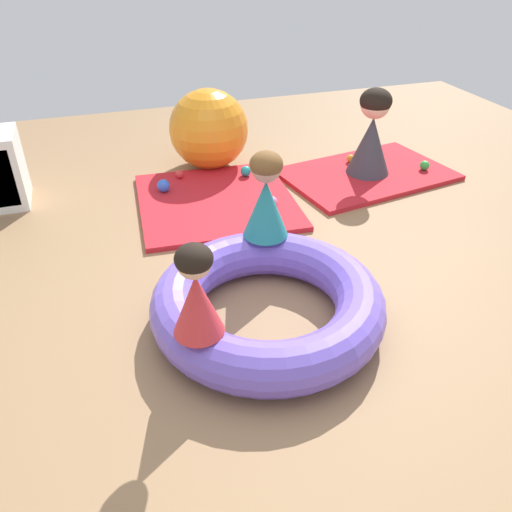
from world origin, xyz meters
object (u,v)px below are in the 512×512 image
Objects in this scene: inflatable_cushion at (268,303)px; child_in_teal at (266,196)px; adult_seated at (372,133)px; play_ball_blue at (164,186)px; play_ball_teal at (246,171)px; child_in_red at (196,292)px; play_ball_orange at (351,159)px; exercise_ball_large at (209,129)px; play_ball_red at (179,174)px; play_ball_pink at (271,203)px; play_ball_green at (425,165)px.

inflatable_cushion is 0.63m from child_in_teal.
inflatable_cushion is 2.15m from adult_seated.
play_ball_blue is 1.17× the size of play_ball_teal.
child_in_red reaches higher than play_ball_orange.
play_ball_teal is at bearing -51.66° from adult_seated.
child_in_red is 2.29m from play_ball_teal.
play_ball_orange is 1.29m from exercise_ball_large.
child_in_red reaches higher than play_ball_teal.
child_in_red is 4.54× the size of play_ball_blue.
exercise_ball_large reaches higher than play_ball_teal.
child_in_teal is 1.56m from play_ball_red.
play_ball_teal is at bearing -29.71° from child_in_red.
play_ball_pink is (0.29, 0.70, -0.43)m from child_in_teal.
play_ball_orange is at bearing 146.57° from play_ball_green.
child_in_teal is 6.02× the size of play_ball_teal.
play_ball_blue is at bearing -127.72° from play_ball_red.
child_in_teal is at bearing 2.10° from adult_seated.
play_ball_red is 0.97× the size of play_ball_orange.
child_in_teal reaches higher than play_ball_blue.
play_ball_teal is at bearing 89.85° from play_ball_pink.
adult_seated is at bearing -81.13° from play_ball_orange.
play_ball_red is at bearing -107.00° from child_in_teal.
inflatable_cushion is 1.87m from play_ball_teal.
play_ball_teal reaches higher than play_ball_orange.
child_in_teal is 6.47× the size of play_ball_green.
play_ball_green is at bearing -61.35° from child_in_red.
adult_seated is 1.64m from play_ball_red.
child_in_red is 4.34× the size of play_ball_pink.
inflatable_cushion is 1.95m from play_ball_red.
inflatable_cushion reaches higher than play_ball_green.
play_ball_blue reaches higher than play_ball_green.
inflatable_cushion reaches higher than play_ball_pink.
play_ball_pink reaches higher than play_ball_green.
play_ball_orange is at bearing -18.46° from exercise_ball_large.
play_ball_orange is (1.85, 2.06, -0.42)m from child_in_red.
play_ball_red is at bearing -142.43° from exercise_ball_large.
child_in_teal is 0.87m from play_ball_pink.
child_in_red is 5.30× the size of play_ball_teal.
play_ball_blue is at bearing -11.44° from child_in_red.
play_ball_green is at bearing -7.10° from play_ball_blue.
play_ball_teal is at bearing 7.01° from play_ball_blue.
inflatable_cushion is 1.25m from play_ball_pink.
child_in_teal is at bearing -45.24° from child_in_red.
play_ball_teal is (0.44, 1.82, -0.05)m from inflatable_cushion.
play_ball_orange is at bearing 51.77° from inflatable_cushion.
child_in_red is 2.96m from play_ball_green.
play_ball_red is at bearing -51.49° from adult_seated.
adult_seated is at bearing -167.16° from child_in_teal.
child_in_red is at bearing 6.39° from adult_seated.
play_ball_teal is (0.29, 1.34, -0.44)m from child_in_teal.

